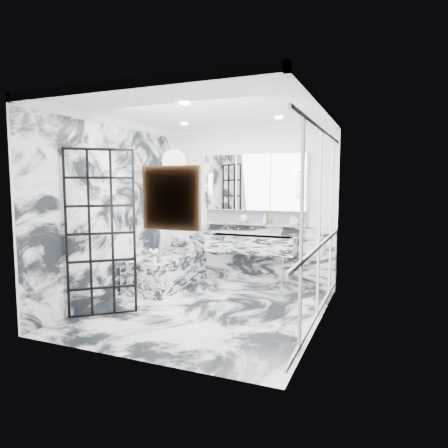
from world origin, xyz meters
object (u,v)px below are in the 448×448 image
at_px(crittall_door, 101,234).
at_px(bathtub, 167,271).
at_px(trough_sink, 251,244).
at_px(mirror_cabinet, 254,182).

relative_size(crittall_door, bathtub, 1.36).
relative_size(trough_sink, mirror_cabinet, 0.84).
relative_size(crittall_door, trough_sink, 1.41).
height_order(crittall_door, bathtub, crittall_door).
bearing_deg(trough_sink, mirror_cabinet, 90.00).
bearing_deg(crittall_door, mirror_cabinet, 21.55).
bearing_deg(trough_sink, crittall_door, -120.22).
distance_m(crittall_door, bathtub, 1.87).
distance_m(trough_sink, bathtub, 1.55).
distance_m(crittall_door, trough_sink, 2.72).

